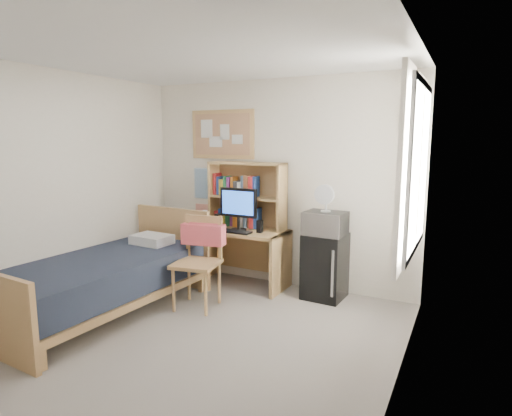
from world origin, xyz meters
The scene contains 25 objects.
floor centered at (0.00, 0.00, -0.01)m, with size 3.60×4.20×0.02m, color gray.
ceiling centered at (0.00, 0.00, 2.60)m, with size 3.60×4.20×0.02m, color white.
wall_back centered at (0.00, 2.10, 1.30)m, with size 3.60×0.04×2.60m, color white.
wall_left centered at (-1.80, 0.00, 1.30)m, with size 0.04×4.20×2.60m, color white.
wall_right centered at (1.80, 0.00, 1.30)m, with size 0.04×4.20×2.60m, color white.
window_unit centered at (1.75, 1.20, 1.60)m, with size 0.10×1.40×1.70m, color white.
curtain_left centered at (1.72, 0.80, 1.60)m, with size 0.04×0.55×1.70m, color white.
curtain_right centered at (1.72, 1.60, 1.60)m, with size 0.04×0.55×1.70m, color white.
bulletin_board centered at (-0.78, 2.08, 1.92)m, with size 0.94×0.03×0.64m, color tan.
poster_wave centered at (-1.10, 2.09, 1.25)m, with size 0.30×0.01×0.42m, color #2965A7.
poster_japan centered at (-1.10, 2.09, 0.78)m, with size 0.28×0.01×0.36m, color red.
desk centered at (-0.35, 1.79, 0.36)m, with size 1.17×0.58×0.73m, color tan.
desk_chair centered at (-0.42, 0.91, 0.51)m, with size 0.51×0.51×1.02m, color tan.
mini_fridge centered at (0.75, 1.84, 0.38)m, with size 0.45×0.45×0.77m, color black.
bed centered at (-1.23, 0.32, 0.30)m, with size 1.10×2.21×0.61m, color black.
hutch centered at (-0.34, 1.94, 1.15)m, with size 1.03×0.26×0.84m, color tan.
monitor centered at (-0.35, 1.73, 1.00)m, with size 0.51×0.04×0.54m, color black.
keyboard centered at (-0.35, 1.59, 0.74)m, with size 0.47×0.15×0.02m, color black.
speaker_left centered at (-0.65, 1.74, 0.82)m, with size 0.08×0.08×0.18m, color black.
speaker_right centered at (-0.05, 1.72, 0.81)m, with size 0.06×0.06×0.16m, color black.
water_bottle centered at (-0.83, 1.70, 0.84)m, with size 0.06×0.06×0.22m, color silver.
hoodie centered at (-0.46, 1.10, 0.79)m, with size 0.50×0.15×0.24m, color #F45D65.
microwave centered at (0.75, 1.82, 0.90)m, with size 0.46×0.35×0.27m, color #B6B6BB.
desk_fan centered at (0.75, 1.82, 1.18)m, with size 0.23×0.23×0.28m, color silver.
pillow centered at (-1.18, 1.07, 0.66)m, with size 0.46×0.32×0.11m, color silver.
Camera 1 is at (2.21, -2.86, 1.86)m, focal length 30.00 mm.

